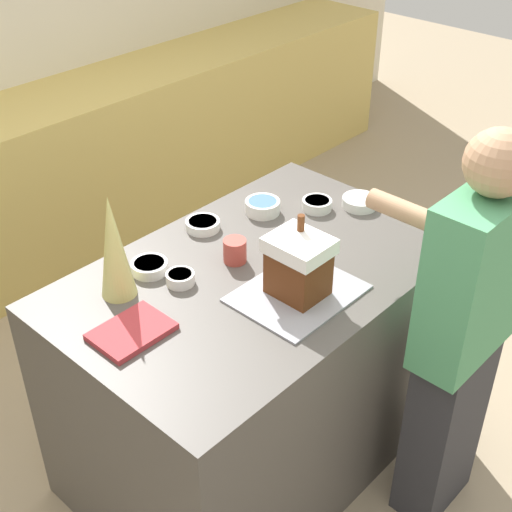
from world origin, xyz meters
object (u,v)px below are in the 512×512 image
(candy_bowl_near_tray_left, at_px, (360,202))
(candy_bowl_behind_tray, at_px, (317,204))
(cookbook, at_px, (132,332))
(person, at_px, (461,338))
(mug, at_px, (235,251))
(baking_tray, at_px, (297,293))
(candy_bowl_far_left, at_px, (203,224))
(candy_bowl_far_right, at_px, (263,206))
(decorative_tree, at_px, (114,247))
(candy_bowl_beside_tree, at_px, (180,278))
(gingerbread_house, at_px, (299,265))
(candy_bowl_front_corner, at_px, (150,266))

(candy_bowl_near_tray_left, height_order, candy_bowl_behind_tray, candy_bowl_behind_tray)
(cookbook, height_order, person, person)
(mug, bearing_deg, baking_tray, -89.96)
(candy_bowl_far_left, height_order, candy_bowl_far_right, candy_bowl_far_right)
(decorative_tree, distance_m, candy_bowl_far_right, 0.73)
(candy_bowl_beside_tree, distance_m, candy_bowl_far_left, 0.36)
(baking_tray, relative_size, candy_bowl_beside_tree, 4.13)
(candy_bowl_near_tray_left, bearing_deg, candy_bowl_behind_tray, 139.63)
(candy_bowl_far_left, bearing_deg, decorative_tree, -168.71)
(decorative_tree, bearing_deg, candy_bowl_far_right, 0.84)
(gingerbread_house, bearing_deg, candy_bowl_behind_tray, 32.43)
(candy_bowl_front_corner, relative_size, candy_bowl_far_left, 0.98)
(candy_bowl_near_tray_left, distance_m, candy_bowl_behind_tray, 0.17)
(mug, bearing_deg, candy_bowl_near_tray_left, -8.73)
(mug, bearing_deg, gingerbread_house, -89.92)
(candy_bowl_front_corner, bearing_deg, baking_tray, -61.63)
(decorative_tree, xyz_separation_m, person, (0.71, -0.89, -0.30))
(gingerbread_house, height_order, candy_bowl_far_left, gingerbread_house)
(decorative_tree, distance_m, candy_bowl_beside_tree, 0.26)
(baking_tray, height_order, candy_bowl_front_corner, candy_bowl_front_corner)
(candy_bowl_near_tray_left, xyz_separation_m, candy_bowl_behind_tray, (-0.13, 0.11, 0.00))
(decorative_tree, relative_size, candy_bowl_beside_tree, 3.75)
(candy_bowl_behind_tray, relative_size, mug, 1.36)
(candy_bowl_beside_tree, height_order, person, person)
(gingerbread_house, bearing_deg, mug, 90.08)
(mug, distance_m, person, 0.82)
(decorative_tree, height_order, mug, decorative_tree)
(cookbook, height_order, mug, mug)
(candy_bowl_behind_tray, xyz_separation_m, person, (-0.18, -0.76, -0.14))
(candy_bowl_far_left, distance_m, cookbook, 0.65)
(candy_bowl_near_tray_left, distance_m, person, 0.73)
(candy_bowl_behind_tray, bearing_deg, candy_bowl_far_right, 139.85)
(candy_bowl_behind_tray, distance_m, cookbook, 0.99)
(candy_bowl_behind_tray, distance_m, candy_bowl_far_left, 0.47)
(gingerbread_house, height_order, candy_bowl_far_right, gingerbread_house)
(decorative_tree, relative_size, person, 0.24)
(baking_tray, bearing_deg, decorative_tree, 132.39)
(baking_tray, distance_m, candy_bowl_far_right, 0.55)
(candy_bowl_beside_tree, height_order, cookbook, candy_bowl_beside_tree)
(candy_bowl_far_right, relative_size, mug, 1.58)
(gingerbread_house, xyz_separation_m, mug, (-0.00, 0.29, -0.08))
(candy_bowl_front_corner, height_order, cookbook, candy_bowl_front_corner)
(baking_tray, bearing_deg, person, -55.80)
(candy_bowl_front_corner, bearing_deg, candy_bowl_beside_tree, -78.44)
(candy_bowl_far_right, bearing_deg, candy_bowl_front_corner, 178.68)
(decorative_tree, relative_size, cookbook, 1.56)
(gingerbread_house, distance_m, candy_bowl_far_left, 0.55)
(candy_bowl_behind_tray, relative_size, candy_bowl_far_right, 0.86)
(decorative_tree, distance_m, person, 1.18)
(candy_bowl_beside_tree, bearing_deg, candy_bowl_front_corner, 101.56)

